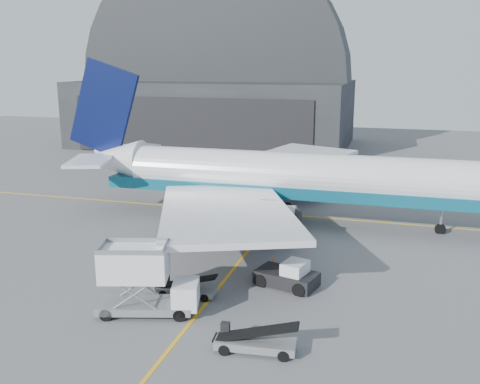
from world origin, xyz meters
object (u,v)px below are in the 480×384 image
(airliner, at_px, (276,176))
(catering_truck, at_px, (144,281))
(pushback_tug, at_px, (288,276))
(belt_loader_b, at_px, (255,342))
(belt_loader_a, at_px, (186,289))

(airliner, xyz_separation_m, catering_truck, (-3.51, -22.40, -2.31))
(catering_truck, bearing_deg, pushback_tug, 24.91)
(airliner, height_order, catering_truck, airliner)
(catering_truck, xyz_separation_m, belt_loader_b, (7.83, -2.47, -1.64))
(pushback_tug, height_order, belt_loader_a, pushback_tug)
(pushback_tug, relative_size, belt_loader_b, 0.99)
(airliner, height_order, pushback_tug, airliner)
(catering_truck, distance_m, pushback_tug, 10.46)
(belt_loader_b, bearing_deg, catering_truck, 157.20)
(airliner, distance_m, pushback_tug, 16.73)
(pushback_tug, xyz_separation_m, belt_loader_b, (-0.07, -9.18, -0.19))
(pushback_tug, distance_m, belt_loader_b, 9.18)
(belt_loader_b, bearing_deg, pushback_tug, 84.25)
(catering_truck, height_order, belt_loader_a, catering_truck)
(belt_loader_a, distance_m, belt_loader_b, 8.46)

